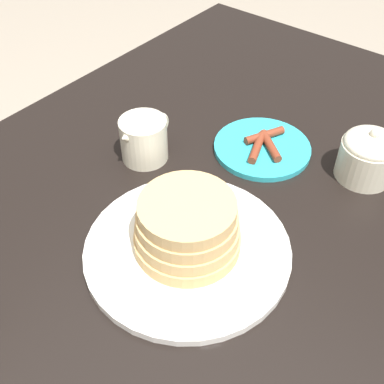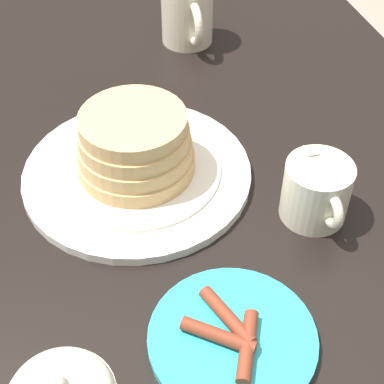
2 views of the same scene
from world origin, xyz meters
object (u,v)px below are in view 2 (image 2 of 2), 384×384
at_px(coffee_mug, 188,12).
at_px(pancake_plate, 136,157).
at_px(side_plate_bacon, 232,338).
at_px(creamer_pitcher, 316,189).

bearing_deg(coffee_mug, pancake_plate, -26.20).
xyz_separation_m(side_plate_bacon, creamer_pitcher, (-0.14, 0.14, 0.03)).
xyz_separation_m(pancake_plate, creamer_pitcher, (0.12, 0.19, 0.01)).
bearing_deg(side_plate_bacon, creamer_pitcher, 133.77).
distance_m(side_plate_bacon, coffee_mug, 0.56).
distance_m(pancake_plate, side_plate_bacon, 0.26).
distance_m(pancake_plate, coffee_mug, 0.33).
bearing_deg(coffee_mug, creamer_pitcher, 5.23).
relative_size(pancake_plate, creamer_pitcher, 2.53).
xyz_separation_m(coffee_mug, creamer_pitcher, (0.41, 0.04, -0.01)).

